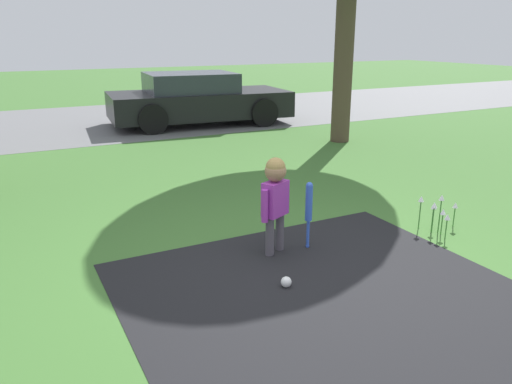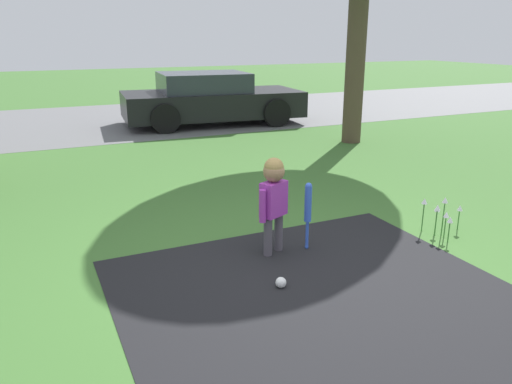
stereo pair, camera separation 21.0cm
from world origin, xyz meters
name	(u,v)px [view 2 (the right image)]	position (x,y,z in m)	size (l,w,h in m)	color
ground_plane	(289,274)	(0.00, 0.00, 0.00)	(60.00, 60.00, 0.00)	#3D6B2D
street_strip	(112,120)	(0.00, 9.39, 0.00)	(40.00, 6.00, 0.01)	slate
child	(274,192)	(0.07, 0.48, 0.63)	(0.36, 0.24, 0.96)	#4C4751
baseball_bat	(308,206)	(0.43, 0.42, 0.45)	(0.07, 0.07, 0.69)	blue
sports_ball	(281,282)	(-0.19, -0.19, 0.05)	(0.09, 0.09, 0.09)	white
parked_car	(210,99)	(2.11, 7.86, 0.59)	(4.35, 2.38, 1.21)	black
flower_bed	(443,211)	(1.91, 0.13, 0.28)	(0.45, 0.41, 0.43)	#38702D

